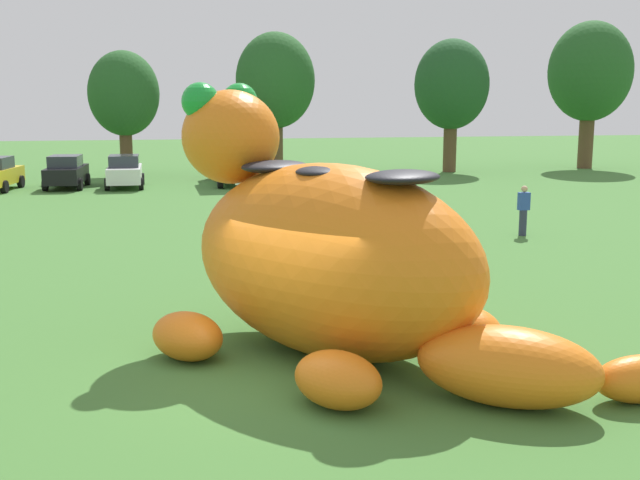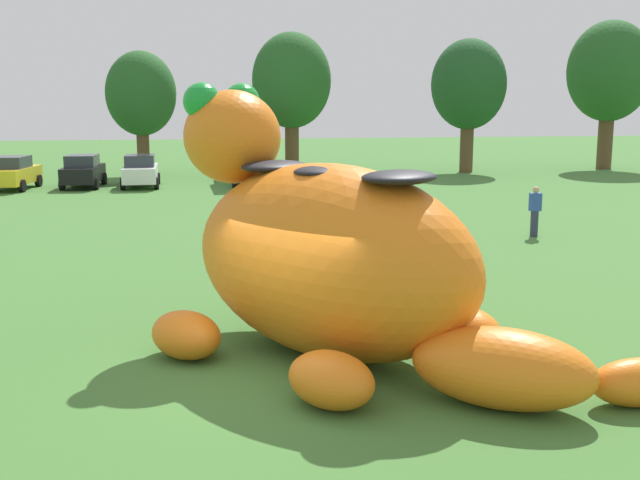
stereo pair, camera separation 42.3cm
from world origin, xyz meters
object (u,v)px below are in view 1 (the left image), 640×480
at_px(spectator_near_inflatable, 523,211).
at_px(spectator_mid_field, 240,185).
at_px(car_white, 125,171).
at_px(giant_inflatable_creature, 332,257).
at_px(box_truck, 235,154).
at_px(car_black, 66,172).

height_order(spectator_near_inflatable, spectator_mid_field, same).
xyz_separation_m(car_white, spectator_near_inflatable, (14.10, -17.61, -0.01)).
xyz_separation_m(giant_inflatable_creature, car_white, (-5.10, 28.51, -0.94)).
height_order(box_truck, spectator_mid_field, box_truck).
bearing_deg(car_white, spectator_near_inflatable, -51.30).
bearing_deg(giant_inflatable_creature, spectator_mid_field, 89.35).
height_order(box_truck, spectator_near_inflatable, box_truck).
distance_m(spectator_near_inflatable, spectator_mid_field, 13.15).
relative_size(car_black, box_truck, 0.65).
bearing_deg(giant_inflatable_creature, car_black, 105.66).
bearing_deg(spectator_near_inflatable, giant_inflatable_creature, -129.55).
bearing_deg(car_black, box_truck, 4.13).
bearing_deg(spectator_mid_field, giant_inflatable_creature, -90.65).
height_order(car_black, box_truck, box_truck).
xyz_separation_m(car_black, spectator_mid_field, (8.33, -8.18, -0.01)).
bearing_deg(car_black, car_white, -7.19).
height_order(giant_inflatable_creature, box_truck, giant_inflatable_creature).
bearing_deg(car_white, giant_inflatable_creature, -79.85).
distance_m(giant_inflatable_creature, car_black, 30.01).
height_order(car_black, car_white, same).
xyz_separation_m(giant_inflatable_creature, box_truck, (0.80, 29.53, -0.20)).
distance_m(giant_inflatable_creature, spectator_near_inflatable, 14.17).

